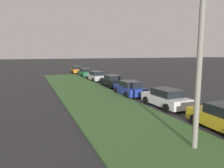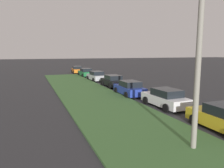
% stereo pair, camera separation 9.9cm
% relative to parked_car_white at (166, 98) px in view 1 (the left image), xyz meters
% --- Properties ---
extents(grass_median, '(60.00, 6.00, 0.12)m').
position_rel_parked_car_white_xyz_m(grass_median, '(-2.90, 4.40, -0.66)').
color(grass_median, '#3D6633').
rests_on(grass_median, ground).
extents(parked_car_white, '(4.36, 2.14, 1.47)m').
position_rel_parked_car_white_xyz_m(parked_car_white, '(0.00, 0.00, 0.00)').
color(parked_car_white, silver).
rests_on(parked_car_white, ground).
extents(parked_car_blue, '(4.33, 2.08, 1.47)m').
position_rel_parked_car_white_xyz_m(parked_car_blue, '(5.23, 0.60, 0.00)').
color(parked_car_blue, '#23389E').
rests_on(parked_car_blue, ground).
extents(parked_car_black, '(4.32, 2.07, 1.47)m').
position_rel_parked_car_white_xyz_m(parked_car_black, '(10.94, 0.19, 0.00)').
color(parked_car_black, black).
rests_on(parked_car_black, ground).
extents(parked_car_silver, '(4.37, 2.16, 1.47)m').
position_rel_parked_car_white_xyz_m(parked_car_silver, '(17.08, 0.46, 0.00)').
color(parked_car_silver, '#B2B5BA').
rests_on(parked_car_silver, ground).
extents(parked_car_green, '(4.36, 2.13, 1.47)m').
position_rel_parked_car_white_xyz_m(parked_car_green, '(23.52, 0.52, 0.00)').
color(parked_car_green, '#1E6B38').
rests_on(parked_car_green, ground).
extents(parked_car_orange, '(4.40, 2.21, 1.47)m').
position_rel_parked_car_white_xyz_m(parked_car_orange, '(30.14, 0.69, 0.00)').
color(parked_car_orange, orange).
rests_on(parked_car_orange, ground).
extents(streetlight, '(0.95, 2.83, 7.50)m').
position_rel_parked_car_white_xyz_m(streetlight, '(-6.85, 2.93, 3.67)').
color(streetlight, gray).
rests_on(streetlight, ground).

